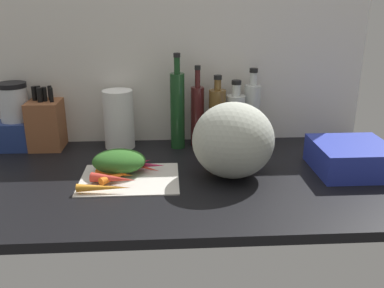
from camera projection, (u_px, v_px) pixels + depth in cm
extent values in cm
cube|color=black|center=(154.00, 179.00, 142.25)|extent=(170.00, 80.00, 3.00)
cube|color=silver|center=(154.00, 68.00, 168.06)|extent=(170.00, 3.00, 60.00)
cube|color=beige|center=(130.00, 178.00, 138.33)|extent=(32.30, 25.44, 0.80)
cone|color=orange|center=(119.00, 164.00, 144.19)|extent=(13.35, 10.40, 3.45)
cone|color=orange|center=(118.00, 176.00, 136.15)|extent=(11.58, 11.26, 2.65)
cone|color=orange|center=(115.00, 173.00, 137.84)|extent=(13.07, 6.85, 2.66)
cone|color=#B2264C|center=(138.00, 163.00, 146.16)|extent=(10.44, 8.14, 2.80)
cone|color=red|center=(113.00, 179.00, 133.01)|extent=(15.21, 6.53, 3.30)
cone|color=red|center=(138.00, 166.00, 144.22)|extent=(16.06, 12.28, 2.53)
cone|color=orange|center=(103.00, 188.00, 127.57)|extent=(16.31, 3.19, 2.56)
cone|color=#B2264C|center=(146.00, 165.00, 144.48)|extent=(13.73, 4.82, 2.87)
ellipsoid|color=#2D6023|center=(119.00, 161.00, 141.50)|extent=(18.01, 13.86, 7.62)
ellipsoid|color=#B2B7A8|center=(233.00, 140.00, 137.21)|extent=(27.01, 25.04, 25.24)
cube|color=brown|center=(47.00, 124.00, 165.27)|extent=(12.44, 14.78, 19.02)
cylinder|color=black|center=(34.00, 93.00, 161.98)|extent=(1.92, 1.92, 5.50)
cylinder|color=black|center=(38.00, 93.00, 162.63)|extent=(1.86, 1.86, 5.50)
cylinder|color=black|center=(40.00, 95.00, 159.39)|extent=(2.07, 2.07, 5.50)
cylinder|color=black|center=(45.00, 94.00, 160.76)|extent=(1.81, 1.81, 5.50)
cylinder|color=black|center=(50.00, 93.00, 163.10)|extent=(1.60, 1.60, 5.50)
cylinder|color=black|center=(51.00, 95.00, 159.37)|extent=(1.52, 1.52, 5.50)
cube|color=navy|center=(18.00, 134.00, 166.31)|extent=(14.50, 14.50, 11.14)
cylinder|color=silver|center=(14.00, 104.00, 162.28)|extent=(10.87, 10.87, 13.19)
cylinder|color=black|center=(11.00, 85.00, 159.79)|extent=(11.09, 11.09, 1.80)
cylinder|color=white|center=(119.00, 119.00, 164.91)|extent=(11.80, 11.80, 23.04)
cylinder|color=#19421E|center=(178.00, 111.00, 163.45)|extent=(5.59, 5.59, 29.68)
cylinder|color=#19421E|center=(177.00, 65.00, 157.53)|extent=(2.27, 2.27, 6.04)
cylinder|color=black|center=(177.00, 55.00, 156.26)|extent=(2.61, 2.61, 1.60)
cylinder|color=#471919|center=(197.00, 117.00, 166.86)|extent=(5.30, 5.30, 23.86)
cylinder|color=#471919|center=(198.00, 78.00, 161.77)|extent=(2.04, 2.04, 6.80)
cylinder|color=black|center=(198.00, 68.00, 160.38)|extent=(2.35, 2.35, 1.60)
cylinder|color=brown|center=(217.00, 119.00, 165.43)|extent=(6.64, 6.64, 23.09)
cylinder|color=brown|center=(218.00, 85.00, 160.91)|extent=(2.69, 2.69, 4.13)
cylinder|color=black|center=(218.00, 77.00, 159.96)|extent=(3.10, 3.10, 1.60)
cylinder|color=silver|center=(235.00, 121.00, 167.06)|extent=(7.50, 7.50, 20.56)
cylinder|color=silver|center=(236.00, 90.00, 162.91)|extent=(3.28, 3.28, 4.47)
cylinder|color=black|center=(236.00, 82.00, 161.90)|extent=(3.77, 3.77, 1.60)
cylinder|color=silver|center=(252.00, 115.00, 169.51)|extent=(6.52, 6.52, 23.97)
cylinder|color=silver|center=(253.00, 79.00, 164.68)|extent=(2.84, 2.84, 5.16)
cylinder|color=black|center=(254.00, 70.00, 163.56)|extent=(3.27, 3.27, 1.60)
cube|color=#2838AD|center=(351.00, 157.00, 144.30)|extent=(25.20, 24.89, 9.77)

